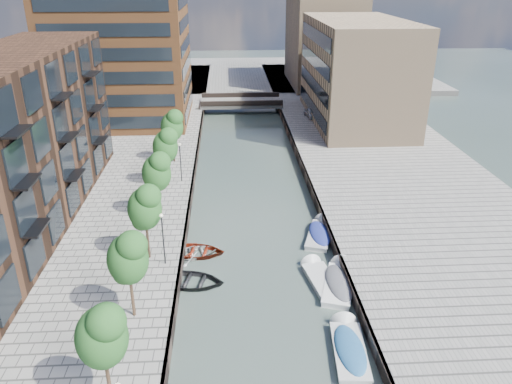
{
  "coord_description": "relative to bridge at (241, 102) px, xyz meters",
  "views": [
    {
      "loc": [
        -2.32,
        -8.14,
        20.95
      ],
      "look_at": [
        0.0,
        31.1,
        3.5
      ],
      "focal_mm": 35.0,
      "sensor_mm": 36.0,
      "label": 1
    }
  ],
  "objects": [
    {
      "name": "quay_wall_right",
      "position": [
        6.1,
        -32.0,
        -0.89
      ],
      "size": [
        0.25,
        140.0,
        1.0
      ],
      "primitive_type": "cube",
      "color": "#332823",
      "rests_on": "ground"
    },
    {
      "name": "motorboat_2",
      "position": [
        4.23,
        -49.26,
        -1.29
      ],
      "size": [
        2.58,
        5.33,
        1.7
      ],
      "color": "silver",
      "rests_on": "ground"
    },
    {
      "name": "tower",
      "position": [
        -17.0,
        -7.0,
        14.61
      ],
      "size": [
        18.0,
        18.0,
        30.0
      ],
      "primitive_type": "cube",
      "color": "brown",
      "rests_on": "quay_left"
    },
    {
      "name": "sloop_2",
      "position": [
        -5.15,
        -45.16,
        -1.39
      ],
      "size": [
        5.21,
        4.04,
        0.99
      ],
      "primitive_type": "imported",
      "rotation": [
        0.0,
        0.0,
        1.43
      ],
      "color": "maroon",
      "rests_on": "ground"
    },
    {
      "name": "tree_4",
      "position": [
        -8.5,
        -40.0,
        3.92
      ],
      "size": [
        2.5,
        2.5,
        5.95
      ],
      "color": "#382619",
      "rests_on": "quay_left"
    },
    {
      "name": "lamp_2",
      "position": [
        -7.2,
        -32.0,
        2.12
      ],
      "size": [
        0.24,
        0.24,
        4.12
      ],
      "color": "black",
      "rests_on": "quay_left"
    },
    {
      "name": "tree_1",
      "position": [
        -8.5,
        -61.0,
        3.92
      ],
      "size": [
        2.5,
        2.5,
        5.95
      ],
      "color": "#382619",
      "rests_on": "quay_left"
    },
    {
      "name": "tree_6",
      "position": [
        -8.5,
        -26.0,
        3.92
      ],
      "size": [
        2.5,
        2.5,
        5.95
      ],
      "color": "#382619",
      "rests_on": "quay_left"
    },
    {
      "name": "tan_block_far",
      "position": [
        16.0,
        16.0,
        7.61
      ],
      "size": [
        12.0,
        20.0,
        16.0
      ],
      "primitive_type": "cube",
      "color": "tan",
      "rests_on": "quay_right"
    },
    {
      "name": "sloop_3",
      "position": [
        -5.2,
        -45.3,
        -1.39
      ],
      "size": [
        4.85,
        4.12,
        0.85
      ],
      "primitive_type": "imported",
      "rotation": [
        0.0,
        0.0,
        1.9
      ],
      "color": "silver",
      "rests_on": "ground"
    },
    {
      "name": "bridge",
      "position": [
        0.0,
        0.0,
        0.0
      ],
      "size": [
        13.0,
        6.0,
        1.3
      ],
      "color": "gray",
      "rests_on": "ground"
    },
    {
      "name": "tan_block_near",
      "position": [
        16.0,
        -10.0,
        6.61
      ],
      "size": [
        12.0,
        25.0,
        14.0
      ],
      "primitive_type": "cube",
      "color": "tan",
      "rests_on": "quay_right"
    },
    {
      "name": "lamp_1",
      "position": [
        -7.2,
        -48.0,
        2.12
      ],
      "size": [
        0.24,
        0.24,
        4.12
      ],
      "color": "black",
      "rests_on": "quay_left"
    },
    {
      "name": "quay_wall_left",
      "position": [
        -6.1,
        -32.0,
        -0.89
      ],
      "size": [
        0.25,
        140.0,
        1.0
      ],
      "primitive_type": "cube",
      "color": "#332823",
      "rests_on": "ground"
    },
    {
      "name": "motorboat_3",
      "position": [
        5.47,
        -42.6,
        -1.17
      ],
      "size": [
        3.35,
        5.66,
        1.79
      ],
      "color": "beige",
      "rests_on": "ground"
    },
    {
      "name": "tree_2",
      "position": [
        -8.5,
        -54.0,
        3.92
      ],
      "size": [
        2.5,
        2.5,
        5.95
      ],
      "color": "#382619",
      "rests_on": "quay_left"
    },
    {
      "name": "sloop_4",
      "position": [
        -5.27,
        -49.36,
        -1.39
      ],
      "size": [
        5.64,
        4.53,
        1.04
      ],
      "primitive_type": "imported",
      "rotation": [
        0.0,
        0.0,
        1.36
      ],
      "color": "black",
      "rests_on": "ground"
    },
    {
      "name": "motorboat_4",
      "position": [
        5.56,
        -50.0,
        -1.16
      ],
      "size": [
        3.52,
        5.96,
        1.88
      ],
      "color": "white",
      "rests_on": "ground"
    },
    {
      "name": "tree_3",
      "position": [
        -8.5,
        -47.0,
        3.92
      ],
      "size": [
        2.5,
        2.5,
        5.95
      ],
      "color": "#382619",
      "rests_on": "quay_left"
    },
    {
      "name": "tree_5",
      "position": [
        -8.5,
        -33.0,
        3.92
      ],
      "size": [
        2.5,
        2.5,
        5.95
      ],
      "color": "#382619",
      "rests_on": "quay_left"
    },
    {
      "name": "car",
      "position": [
        10.18,
        -8.44,
        0.28
      ],
      "size": [
        2.05,
        4.08,
        1.33
      ],
      "primitive_type": "imported",
      "rotation": [
        0.0,
        0.0,
        0.12
      ],
      "color": "#A3A5A8",
      "rests_on": "quay_right"
    },
    {
      "name": "far_closure",
      "position": [
        0.0,
        28.0,
        -0.89
      ],
      "size": [
        80.0,
        40.0,
        1.0
      ],
      "primitive_type": "cube",
      "color": "gray",
      "rests_on": "ground"
    },
    {
      "name": "apartment_block",
      "position": [
        -20.0,
        -42.0,
        6.61
      ],
      "size": [
        8.0,
        38.0,
        14.0
      ],
      "primitive_type": "cube",
      "color": "#321E13",
      "rests_on": "quay_left"
    },
    {
      "name": "motorboat_0",
      "position": [
        4.65,
        -56.83,
        -1.17
      ],
      "size": [
        2.33,
        5.53,
        1.8
      ],
      "color": "silver",
      "rests_on": "ground"
    },
    {
      "name": "water",
      "position": [
        0.0,
        -32.0,
        -1.39
      ],
      "size": [
        300.0,
        300.0,
        0.0
      ],
      "primitive_type": "plane",
      "color": "#38473F",
      "rests_on": "ground"
    },
    {
      "name": "quay_right",
      "position": [
        16.0,
        -32.0,
        -0.89
      ],
      "size": [
        20.0,
        140.0,
        1.0
      ],
      "primitive_type": "cube",
      "color": "gray",
      "rests_on": "ground"
    }
  ]
}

